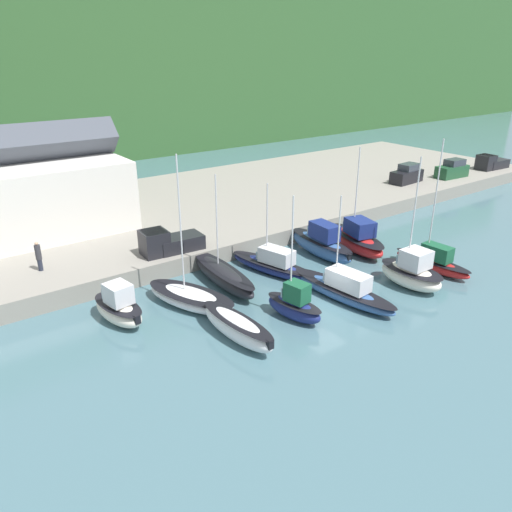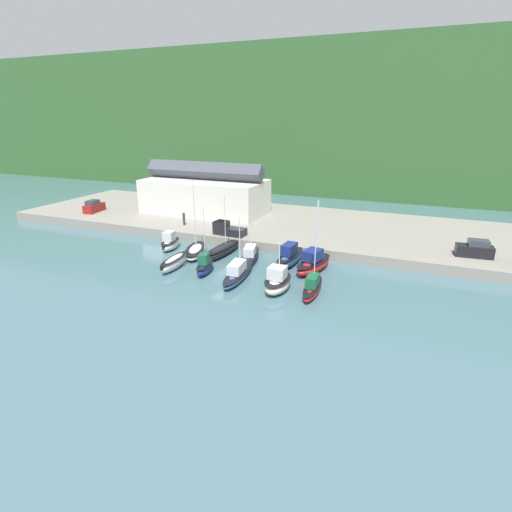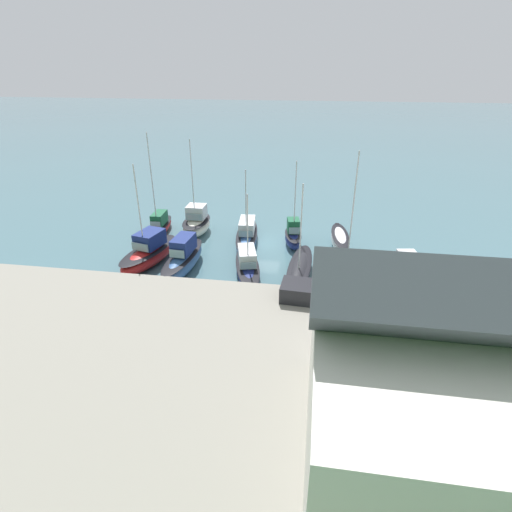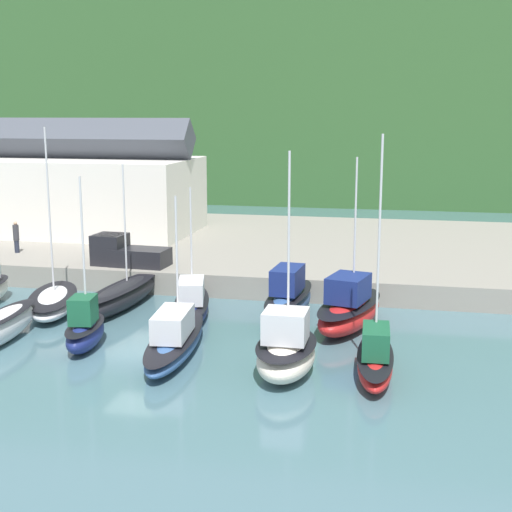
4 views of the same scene
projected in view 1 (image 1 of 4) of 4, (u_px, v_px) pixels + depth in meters
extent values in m
plane|color=#476B75|center=(323.00, 308.00, 32.77)|extent=(320.00, 320.00, 0.00)
cube|color=#335B2D|center=(1.00, 44.00, 88.56)|extent=(240.00, 65.16, 33.25)
cube|color=gray|center=(165.00, 214.00, 49.19)|extent=(93.40, 24.85, 1.38)
ellipsoid|color=white|center=(119.00, 311.00, 30.87)|extent=(2.45, 4.64, 1.39)
ellipsoid|color=black|center=(118.00, 304.00, 30.69)|extent=(2.53, 4.73, 0.12)
cube|color=silver|center=(118.00, 294.00, 30.23)|extent=(1.56, 1.73, 1.25)
cube|color=#8CA5B2|center=(111.00, 292.00, 30.90)|extent=(1.21, 0.28, 0.62)
cube|color=black|center=(137.00, 319.00, 29.41)|extent=(0.40, 0.33, 0.56)
ellipsoid|color=white|center=(191.00, 298.00, 32.79)|extent=(4.54, 7.20, 1.10)
ellipsoid|color=black|center=(190.00, 293.00, 32.65)|extent=(4.67, 7.36, 0.12)
cylinder|color=silver|center=(180.00, 225.00, 31.14)|extent=(0.10, 0.10, 8.90)
ellipsoid|color=black|center=(222.00, 275.00, 35.70)|extent=(2.24, 8.25, 1.45)
ellipsoid|color=black|center=(222.00, 269.00, 35.51)|extent=(2.31, 8.41, 0.12)
cylinder|color=silver|center=(217.00, 220.00, 34.65)|extent=(0.10, 0.10, 6.52)
ellipsoid|color=navy|center=(272.00, 267.00, 37.72)|extent=(3.57, 7.71, 0.92)
ellipsoid|color=black|center=(273.00, 263.00, 37.60)|extent=(3.67, 7.87, 0.12)
cube|color=silver|center=(277.00, 256.00, 37.11)|extent=(1.93, 2.87, 1.13)
cube|color=#8CA5B2|center=(261.00, 253.00, 38.03)|extent=(1.18, 0.39, 0.56)
cylinder|color=silver|center=(267.00, 223.00, 36.73)|extent=(0.10, 0.10, 5.95)
ellipsoid|color=#33568E|center=(321.00, 247.00, 40.69)|extent=(2.32, 7.23, 1.60)
ellipsoid|color=black|center=(321.00, 240.00, 40.47)|extent=(2.40, 7.38, 0.12)
cube|color=navy|center=(324.00, 231.00, 39.85)|extent=(1.53, 2.59, 1.30)
cube|color=#8CA5B2|center=(313.00, 229.00, 41.02)|extent=(1.22, 0.19, 0.65)
cube|color=black|center=(349.00, 257.00, 37.92)|extent=(0.38, 0.31, 0.56)
ellipsoid|color=red|center=(356.00, 242.00, 41.85)|extent=(3.85, 7.20, 1.52)
ellipsoid|color=black|center=(357.00, 236.00, 41.64)|extent=(3.97, 7.36, 0.12)
cube|color=navy|center=(360.00, 227.00, 41.02)|extent=(2.23, 2.74, 1.28)
cube|color=#8CA5B2|center=(351.00, 225.00, 42.24)|extent=(1.52, 0.46, 0.64)
cylinder|color=silver|center=(357.00, 190.00, 40.63)|extent=(0.10, 0.10, 7.08)
ellipsoid|color=white|center=(237.00, 328.00, 28.89)|extent=(1.85, 6.09, 1.53)
ellipsoid|color=black|center=(237.00, 320.00, 28.69)|extent=(1.92, 6.21, 0.12)
cube|color=black|center=(270.00, 344.00, 26.77)|extent=(0.38, 0.30, 0.56)
ellipsoid|color=navy|center=(294.00, 309.00, 31.24)|extent=(2.08, 4.24, 1.29)
ellipsoid|color=black|center=(294.00, 303.00, 31.07)|extent=(2.15, 4.33, 0.12)
cube|color=#195638|center=(297.00, 292.00, 30.63)|extent=(1.29, 1.58, 1.22)
cube|color=#8CA5B2|center=(286.00, 291.00, 31.25)|extent=(0.96, 0.26, 0.61)
cylinder|color=silver|center=(292.00, 249.00, 29.91)|extent=(0.10, 0.10, 6.65)
ellipsoid|color=#33568E|center=(342.00, 292.00, 33.73)|extent=(2.64, 8.51, 1.00)
ellipsoid|color=black|center=(343.00, 288.00, 33.60)|extent=(2.73, 8.69, 0.12)
cube|color=silver|center=(348.00, 280.00, 33.03)|extent=(1.66, 3.05, 1.15)
cube|color=#8CA5B2|center=(329.00, 275.00, 34.21)|extent=(1.26, 0.22, 0.57)
cylinder|color=silver|center=(338.00, 241.00, 32.79)|extent=(0.10, 0.10, 6.14)
ellipsoid|color=white|center=(411.00, 276.00, 35.44)|extent=(2.37, 4.85, 1.56)
ellipsoid|color=black|center=(411.00, 269.00, 35.23)|extent=(2.46, 4.95, 0.12)
cube|color=silver|center=(416.00, 259.00, 34.71)|extent=(1.77, 1.70, 1.29)
cube|color=#8CA5B2|center=(404.00, 257.00, 35.52)|extent=(1.58, 0.11, 0.65)
cylinder|color=silver|center=(414.00, 213.00, 33.93)|extent=(0.10, 0.10, 7.70)
ellipsoid|color=red|center=(432.00, 264.00, 38.11)|extent=(1.73, 6.32, 1.00)
ellipsoid|color=black|center=(432.00, 260.00, 37.98)|extent=(1.79, 6.45, 0.12)
cube|color=#195638|center=(437.00, 253.00, 37.48)|extent=(1.19, 2.24, 1.15)
cube|color=#8CA5B2|center=(422.00, 250.00, 38.44)|extent=(0.99, 0.14, 0.57)
cylinder|color=silver|center=(435.00, 200.00, 36.55)|extent=(0.10, 0.10, 8.93)
cube|color=black|center=(406.00, 177.00, 57.71)|extent=(4.31, 2.07, 1.40)
cube|color=#333842|center=(409.00, 167.00, 57.48)|extent=(2.40, 1.68, 0.76)
cube|color=#1E4C2D|center=(452.00, 171.00, 60.09)|extent=(4.32, 2.11, 1.40)
cube|color=#333842|center=(455.00, 162.00, 59.83)|extent=(2.42, 1.70, 0.76)
cube|color=black|center=(495.00, 164.00, 64.89)|extent=(3.64, 2.24, 1.10)
cube|color=black|center=(486.00, 162.00, 63.73)|extent=(2.02, 2.03, 1.90)
cube|color=#2D333D|center=(487.00, 157.00, 63.46)|extent=(1.74, 1.91, 0.50)
cube|color=black|center=(180.00, 243.00, 38.39)|extent=(3.63, 2.22, 1.10)
cube|color=black|center=(154.00, 243.00, 37.23)|extent=(2.01, 2.02, 1.90)
cube|color=#2D333D|center=(154.00, 234.00, 36.96)|extent=(1.73, 1.90, 0.50)
cylinder|color=#232838|center=(40.00, 265.00, 34.78)|extent=(0.32, 0.32, 0.85)
cylinder|color=#333338|center=(38.00, 252.00, 34.41)|extent=(0.40, 0.40, 1.05)
sphere|color=tan|center=(36.00, 243.00, 34.16)|extent=(0.24, 0.24, 0.24)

